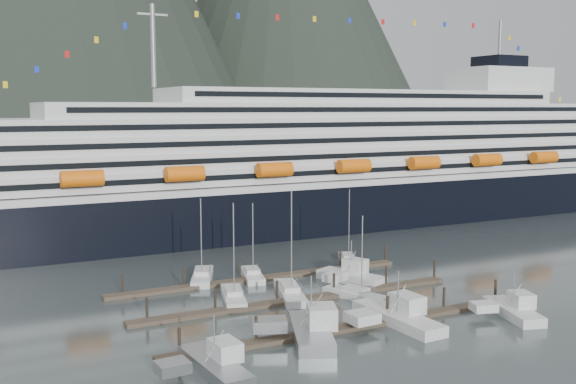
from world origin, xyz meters
name	(u,v)px	position (x,y,z in m)	size (l,w,h in m)	color
ground	(343,302)	(0.00, 0.00, 0.00)	(1600.00, 1600.00, 0.00)	#404C4C
cruise_ship	(329,171)	(30.03, 54.94, 12.04)	(210.00, 30.40, 50.30)	black
dock_near	(351,326)	(-4.93, -9.95, 0.31)	(48.18, 2.28, 3.20)	#43392B
dock_mid	(301,299)	(-4.93, 3.05, 0.31)	(48.18, 2.28, 3.20)	#43392B
dock_far	(261,278)	(-4.93, 16.05, 0.31)	(48.18, 2.28, 3.20)	#43392B
sailboat_b	(234,297)	(-12.94, 7.70, 0.43)	(5.69, 10.89, 14.17)	silver
sailboat_c	(356,296)	(2.52, 0.71, 0.42)	(5.76, 10.38, 12.28)	silver
sailboat_d	(290,293)	(-5.14, 5.84, 0.44)	(6.53, 12.66, 15.69)	silver
sailboat_e	(202,277)	(-13.07, 19.99, 0.43)	(6.94, 11.16, 13.36)	silver
sailboat_f	(252,276)	(-5.80, 17.44, 0.42)	(5.10, 9.74, 12.41)	silver
sailboat_g	(348,260)	(13.28, 19.99, 0.40)	(6.05, 9.48, 13.08)	silver
trawler_a	(213,364)	(-24.43, -15.01, 0.84)	(8.63, 11.95, 6.43)	#95989A
trawler_b	(310,330)	(-11.09, -10.75, 1.00)	(10.98, 13.15, 8.19)	#95989A
trawler_c	(397,316)	(1.09, -10.77, 0.92)	(10.11, 14.33, 7.24)	silver
trawler_d	(512,310)	(16.03, -14.95, 0.83)	(8.69, 11.11, 6.30)	silver
trawler_e	(351,276)	(6.68, 8.68, 0.90)	(9.51, 11.33, 7.02)	silver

